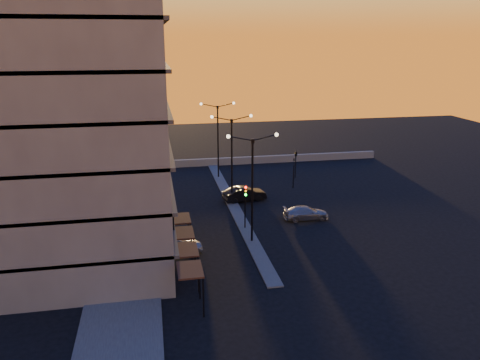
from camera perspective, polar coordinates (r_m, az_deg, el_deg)
name	(u,v)px	position (r m, az deg, el deg)	size (l,w,h in m)	color
ground	(252,242)	(40.84, 1.45, -7.53)	(120.00, 120.00, 0.00)	black
sidewalk_west	(129,232)	(43.76, -13.34, -6.21)	(5.00, 40.00, 0.12)	#494A47
median	(232,203)	(49.93, -0.98, -2.82)	(1.20, 36.00, 0.12)	#494A47
parapet	(226,161)	(65.22, -1.66, 2.29)	(44.00, 0.50, 1.00)	slate
building	(68,108)	(37.20, -20.23, 8.19)	(14.35, 17.08, 25.00)	slate
streetlamp_near	(252,180)	(38.87, 1.51, 0.00)	(4.32, 0.32, 9.51)	black
streetlamp_mid	(232,153)	(48.35, -1.01, 3.36)	(4.32, 0.32, 9.51)	black
streetlamp_far	(218,134)	(58.01, -2.71, 5.61)	(4.32, 0.32, 9.51)	black
traffic_light_main	(245,200)	(42.38, 0.66, -2.40)	(0.28, 0.44, 4.25)	black
signal_east_a	(294,172)	(54.89, 6.54, 0.94)	(0.13, 0.16, 3.60)	black
signal_east_b	(296,154)	(58.72, 6.83, 3.16)	(0.42, 1.99, 3.60)	black
car_hatchback	(177,246)	(38.59, -7.69, -8.04)	(1.69, 4.20, 1.43)	#A7AAAE
car_sedan	(245,194)	(50.57, 0.56, -1.71)	(1.63, 4.68, 1.54)	black
car_wagon	(306,213)	(45.97, 8.05, -3.99)	(1.79, 4.40, 1.28)	gray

